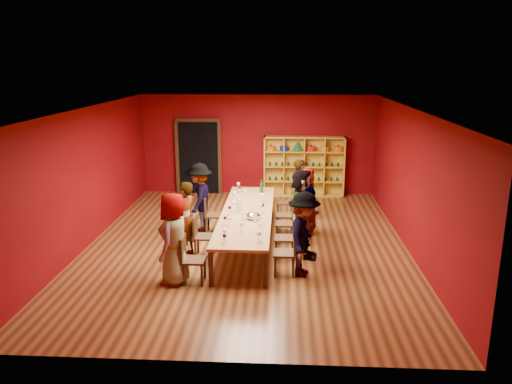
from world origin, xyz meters
The scene contains 46 objects.
room_shell centered at (0.00, 0.00, 1.50)m, with size 7.10×9.10×3.04m.
tasting_table centered at (0.00, 0.00, 0.70)m, with size 1.10×4.50×0.75m.
doorway centered at (-1.80, 4.43, 1.12)m, with size 1.40×0.17×2.30m.
shelving_unit centered at (1.40, 4.32, 0.98)m, with size 2.40×0.40×1.80m.
chair_person_left_0 centered at (-0.91, -2.00, 0.50)m, with size 0.42×0.42×0.89m.
person_left_0 centered at (-1.18, -2.00, 0.85)m, with size 0.83×0.45×1.70m, color #141837.
chair_person_left_1 centered at (-0.91, -0.74, 0.50)m, with size 0.42×0.42×0.89m.
person_left_1 centered at (-1.23, -0.74, 0.80)m, with size 0.58×0.43×1.60m, color pink.
chair_person_left_3 centered at (-0.91, 0.75, 0.50)m, with size 0.42×0.42×0.89m.
person_left_3 centered at (-1.17, 0.75, 0.84)m, with size 1.08×0.45×1.68m, color #4C4C51.
chair_person_right_0 centered at (0.91, -1.56, 0.50)m, with size 0.42×0.42×0.89m.
person_right_0 centered at (1.19, -1.56, 0.82)m, with size 1.05×0.44×1.63m, color #516EA8.
chair_person_right_1 centered at (0.91, -0.73, 0.50)m, with size 0.42×0.42×0.89m.
person_right_1 centered at (1.32, -0.73, 0.76)m, with size 0.89×0.40×1.51m, color #46464A.
chair_person_right_2 centered at (0.91, 0.21, 0.50)m, with size 0.42×0.42×0.89m.
person_right_2 centered at (1.20, 0.21, 0.85)m, with size 1.57×0.45×1.69m, color #5277A9.
chair_person_right_3 centered at (0.91, 0.85, 0.50)m, with size 0.42×0.42×0.89m.
person_right_3 centered at (1.32, 0.85, 0.78)m, with size 0.76×0.42×1.56m, color #6181C9.
chair_person_right_4 centered at (0.91, 1.94, 0.50)m, with size 0.42×0.42×0.89m.
person_right_4 centered at (1.23, 1.94, 0.78)m, with size 0.57×0.42×1.57m, color #545459.
wine_glass_0 centered at (-0.28, -0.92, 0.89)m, with size 0.08×0.08×0.19m.
wine_glass_1 centered at (0.07, 0.34, 0.88)m, with size 0.07×0.07×0.18m.
wine_glass_2 centered at (-0.38, -0.85, 0.88)m, with size 0.07×0.07×0.18m.
wine_glass_3 centered at (-0.05, -0.54, 0.88)m, with size 0.07×0.07×0.18m.
wine_glass_4 centered at (0.26, 0.89, 0.90)m, with size 0.08×0.08×0.20m.
wine_glass_5 centered at (0.29, -0.90, 0.88)m, with size 0.07×0.07×0.18m.
wine_glass_6 centered at (-0.31, 0.14, 0.91)m, with size 0.09×0.09×0.21m.
wine_glass_7 centered at (-0.14, 1.31, 0.88)m, with size 0.07×0.07×0.18m.
wine_glass_8 centered at (0.33, 0.79, 0.91)m, with size 0.09×0.09×0.22m.
wine_glass_9 centered at (-0.26, -1.93, 0.89)m, with size 0.07×0.07×0.19m.
wine_glass_10 centered at (0.34, -1.77, 0.88)m, with size 0.07×0.07×0.18m.
wine_glass_11 centered at (0.26, 1.95, 0.90)m, with size 0.08×0.08×0.20m.
wine_glass_12 centered at (-0.38, 0.97, 0.91)m, with size 0.09×0.09×0.22m.
wine_glass_13 centered at (-0.36, -0.14, 0.89)m, with size 0.08×0.08×0.19m.
wine_glass_14 centered at (0.36, -1.85, 0.91)m, with size 0.09×0.09×0.22m.
wine_glass_15 centered at (0.30, -0.04, 0.91)m, with size 0.09×0.09×0.22m.
wine_glass_16 centered at (-0.28, -1.71, 0.90)m, with size 0.08×0.08×0.21m.
wine_glass_17 centered at (-0.37, 1.96, 0.90)m, with size 0.08×0.08×0.20m.
wine_glass_18 centered at (0.00, -1.33, 0.91)m, with size 0.09×0.09×0.22m.
wine_glass_19 centered at (0.36, -0.82, 0.88)m, with size 0.07×0.07×0.18m.
wine_glass_20 centered at (0.35, 0.08, 0.89)m, with size 0.08×0.08×0.19m.
wine_glass_21 centered at (-0.29, 1.62, 0.90)m, with size 0.08×0.08×0.20m.
spittoon_bowl centered at (0.17, -0.48, 0.82)m, with size 0.30×0.30×0.17m, color silver.
carafe_a centered at (-0.17, 0.02, 0.88)m, with size 0.13×0.13×0.28m.
carafe_b centered at (0.22, -0.60, 0.87)m, with size 0.11×0.11×0.26m.
wine_bottle centered at (0.25, 1.68, 0.88)m, with size 0.10×0.10×0.35m.
Camera 1 is at (0.79, -10.43, 3.97)m, focal length 35.00 mm.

